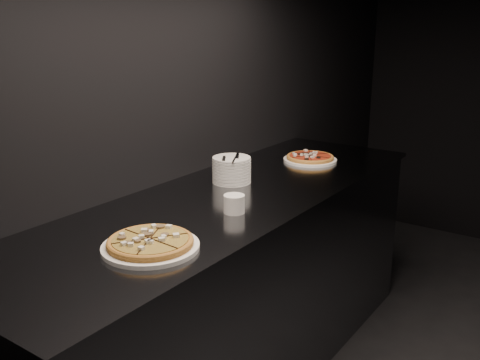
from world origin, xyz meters
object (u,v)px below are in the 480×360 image
Objects in this scene: pizza_tomato at (310,158)px; cutlery at (231,158)px; counter at (232,288)px; pizza_mushroom at (150,243)px; plate_stack at (232,170)px; ramekin at (234,203)px.

cutlery is (-0.11, -0.58, 0.11)m from pizza_tomato.
pizza_mushroom reaches higher than counter.
pizza_tomato is at bearing 89.81° from counter.
ramekin is at bearing -52.56° from plate_stack.
pizza_tomato reaches higher than counter.
ramekin reaches higher than pizza_mushroom.
counter is 7.41× the size of pizza_mushroom.
pizza_tomato is (0.00, 0.72, 0.48)m from counter.
counter is at bearing -90.19° from pizza_tomato.
pizza_mushroom is 1.82× the size of plate_stack.
cutlery is (0.01, -0.01, 0.06)m from plate_stack.
counter is 0.87m from pizza_tomato.
plate_stack is (-0.24, 0.79, 0.04)m from pizza_mushroom.
pizza_tomato is at bearing 95.16° from pizza_mushroom.
pizza_mushroom is 3.90× the size of ramekin.
ramekin is at bearing -51.69° from counter.
counter is 8.40× the size of pizza_tomato.
counter is at bearing 128.31° from ramekin.
ramekin reaches higher than counter.
pizza_mushroom is (0.13, -0.64, 0.48)m from counter.
cutlery is 0.42m from ramekin.
plate_stack is at bearing 83.31° from cutlery.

